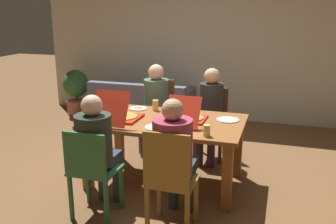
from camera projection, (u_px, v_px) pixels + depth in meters
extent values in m
plane|color=brown|center=(165.00, 181.00, 4.36)|extent=(20.00, 20.00, 0.00)
cube|color=beige|center=(214.00, 42.00, 6.56)|extent=(6.47, 0.12, 2.76)
cube|color=brown|center=(165.00, 122.00, 4.16)|extent=(1.74, 1.03, 0.04)
cube|color=#935323|center=(87.00, 159.00, 4.10)|extent=(0.10, 0.10, 0.71)
cube|color=#935323|center=(227.00, 177.00, 3.65)|extent=(0.10, 0.10, 0.71)
cube|color=#935323|center=(119.00, 135.00, 4.87)|extent=(0.10, 0.10, 0.71)
cube|color=#935323|center=(238.00, 148.00, 4.43)|extent=(0.10, 0.10, 0.71)
cylinder|color=#2D683B|center=(88.00, 183.00, 3.83)|extent=(0.05, 0.05, 0.46)
cylinder|color=#2D683B|center=(121.00, 188.00, 3.72)|extent=(0.05, 0.05, 0.46)
cylinder|color=#2D683B|center=(71.00, 198.00, 3.52)|extent=(0.05, 0.05, 0.46)
cylinder|color=#2D683B|center=(106.00, 204.00, 3.42)|extent=(0.05, 0.05, 0.46)
cube|color=#2D683B|center=(95.00, 170.00, 3.56)|extent=(0.44, 0.39, 0.02)
cube|color=#2D683B|center=(84.00, 155.00, 3.33)|extent=(0.41, 0.03, 0.42)
cylinder|color=#2B3949|center=(103.00, 178.00, 3.91)|extent=(0.10, 0.10, 0.48)
cylinder|color=#2B3949|center=(117.00, 180.00, 3.86)|extent=(0.10, 0.10, 0.48)
cube|color=#2B3949|center=(103.00, 158.00, 3.68)|extent=(0.31, 0.30, 0.11)
cylinder|color=#2A342A|center=(94.00, 140.00, 3.47)|extent=(0.34, 0.34, 0.49)
sphere|color=beige|center=(92.00, 106.00, 3.38)|extent=(0.20, 0.20, 0.20)
cylinder|color=brown|center=(166.00, 140.00, 5.05)|extent=(0.04, 0.04, 0.46)
cylinder|color=brown|center=(140.00, 137.00, 5.16)|extent=(0.04, 0.04, 0.46)
cylinder|color=brown|center=(173.00, 132.00, 5.36)|extent=(0.04, 0.04, 0.46)
cylinder|color=brown|center=(148.00, 130.00, 5.47)|extent=(0.04, 0.04, 0.46)
cube|color=brown|center=(157.00, 119.00, 5.19)|extent=(0.43, 0.39, 0.02)
cube|color=brown|center=(161.00, 97.00, 5.29)|extent=(0.41, 0.03, 0.52)
cylinder|color=#2E3C47|center=(156.00, 141.00, 4.97)|extent=(0.10, 0.10, 0.48)
cylinder|color=#2E3C47|center=(144.00, 140.00, 5.02)|extent=(0.10, 0.10, 0.48)
cube|color=#2E3C47|center=(153.00, 117.00, 5.04)|extent=(0.31, 0.30, 0.11)
cylinder|color=#4F6D59|center=(156.00, 97.00, 5.11)|extent=(0.34, 0.34, 0.49)
sphere|color=beige|center=(156.00, 72.00, 5.02)|extent=(0.22, 0.22, 0.22)
cylinder|color=olive|center=(159.00, 194.00, 3.60)|extent=(0.04, 0.04, 0.46)
cylinder|color=olive|center=(196.00, 199.00, 3.49)|extent=(0.04, 0.04, 0.46)
cylinder|color=olive|center=(147.00, 211.00, 3.30)|extent=(0.04, 0.04, 0.46)
cylinder|color=olive|center=(187.00, 217.00, 3.19)|extent=(0.04, 0.04, 0.46)
cube|color=olive|center=(172.00, 181.00, 3.33)|extent=(0.43, 0.39, 0.02)
cube|color=olive|center=(166.00, 162.00, 3.09)|extent=(0.41, 0.03, 0.50)
cylinder|color=#2B3541|center=(174.00, 186.00, 3.73)|extent=(0.10, 0.10, 0.48)
cylinder|color=#2B3541|center=(190.00, 189.00, 3.68)|extent=(0.10, 0.10, 0.48)
cube|color=#2B3541|center=(178.00, 167.00, 3.48)|extent=(0.32, 0.35, 0.11)
cylinder|color=#9C364E|center=(172.00, 148.00, 3.24)|extent=(0.35, 0.35, 0.51)
sphere|color=tan|center=(173.00, 110.00, 3.15)|extent=(0.19, 0.19, 0.19)
cylinder|color=brown|center=(220.00, 147.00, 4.80)|extent=(0.05, 0.05, 0.46)
cylinder|color=brown|center=(195.00, 144.00, 4.90)|extent=(0.05, 0.05, 0.46)
cylinder|color=brown|center=(224.00, 138.00, 5.12)|extent=(0.05, 0.05, 0.46)
cylinder|color=brown|center=(201.00, 136.00, 5.22)|extent=(0.05, 0.05, 0.46)
cube|color=brown|center=(210.00, 124.00, 4.94)|extent=(0.40, 0.41, 0.02)
cube|color=brown|center=(214.00, 104.00, 5.06)|extent=(0.38, 0.03, 0.45)
cylinder|color=#3C2B46|center=(211.00, 149.00, 4.70)|extent=(0.10, 0.10, 0.48)
cylinder|color=#3C2B46|center=(199.00, 148.00, 4.75)|extent=(0.10, 0.10, 0.48)
cube|color=#3C2B46|center=(208.00, 123.00, 4.78)|extent=(0.27, 0.32, 0.11)
cylinder|color=#2C2D2E|center=(211.00, 102.00, 4.86)|extent=(0.30, 0.30, 0.49)
sphere|color=#D7A883|center=(212.00, 76.00, 4.77)|extent=(0.21, 0.21, 0.21)
cube|color=red|center=(122.00, 118.00, 4.19)|extent=(0.39, 0.39, 0.03)
cylinder|color=orange|center=(122.00, 116.00, 4.19)|extent=(0.34, 0.34, 0.01)
cube|color=red|center=(110.00, 108.00, 3.87)|extent=(0.39, 0.20, 0.35)
cube|color=red|center=(189.00, 119.00, 4.16)|extent=(0.36, 0.36, 0.02)
cylinder|color=#C4863F|center=(189.00, 117.00, 4.16)|extent=(0.32, 0.32, 0.01)
cube|color=red|center=(183.00, 112.00, 3.86)|extent=(0.36, 0.21, 0.30)
cylinder|color=white|center=(157.00, 127.00, 3.88)|extent=(0.25, 0.25, 0.01)
cylinder|color=white|center=(228.00, 120.00, 4.14)|extent=(0.25, 0.25, 0.01)
cylinder|color=white|center=(138.00, 108.00, 4.61)|extent=(0.22, 0.22, 0.01)
cone|color=#D3823E|center=(138.00, 107.00, 4.60)|extent=(0.12, 0.12, 0.02)
cylinder|color=#DDC960|center=(207.00, 131.00, 3.62)|extent=(0.07, 0.07, 0.11)
cylinder|color=#E4C15E|center=(155.00, 105.00, 4.52)|extent=(0.07, 0.07, 0.13)
cube|color=slate|center=(144.00, 110.00, 6.61)|extent=(1.72, 0.86, 0.43)
cube|color=slate|center=(136.00, 93.00, 6.19)|extent=(1.72, 0.16, 0.31)
cube|color=slate|center=(104.00, 90.00, 6.75)|extent=(0.20, 0.82, 0.18)
cube|color=slate|center=(185.00, 96.00, 6.31)|extent=(0.20, 0.82, 0.18)
cylinder|color=#B96859|center=(77.00, 107.00, 7.10)|extent=(0.37, 0.37, 0.26)
cylinder|color=brown|center=(76.00, 97.00, 7.04)|extent=(0.05, 0.05, 0.14)
ellipsoid|color=#326734|center=(76.00, 84.00, 6.97)|extent=(0.47, 0.47, 0.51)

